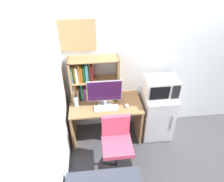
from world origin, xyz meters
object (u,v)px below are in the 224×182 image
Objects in this scene: monitor at (105,93)px; desk_chair at (117,147)px; hutch_bookshelf at (87,80)px; wall_corkboard at (73,36)px; keyboard at (106,108)px; mini_fridge at (156,114)px; computer_mouse at (127,106)px; water_bottle at (76,101)px; microwave at (161,87)px.

desk_chair is at bearing -78.19° from monitor.
wall_corkboard reaches higher than hutch_bookshelf.
keyboard is 0.44× the size of mini_fridge.
monitor is 0.25m from keyboard.
hutch_bookshelf reaches higher than mini_fridge.
mini_fridge is at bearing -9.91° from hutch_bookshelf.
monitor reaches higher than desk_chair.
computer_mouse is 0.11× the size of desk_chair.
water_bottle is 1.33m from microwave.
wall_corkboard is (-0.73, 0.41, 1.00)m from computer_mouse.
hutch_bookshelf is 1.32m from mini_fridge.
mini_fridge is (1.13, -0.20, -0.64)m from hutch_bookshelf.
computer_mouse is 0.65m from mini_fridge.
hutch_bookshelf is at bearing 170.24° from microwave.
hutch_bookshelf is 1.41× the size of monitor.
wall_corkboard is (0.05, 0.31, 0.92)m from water_bottle.
hutch_bookshelf is 3.86× the size of water_bottle.
water_bottle is at bearing -98.24° from wall_corkboard.
hutch_bookshelf reaches higher than microwave.
mini_fridge is at bearing 11.32° from computer_mouse.
monitor is 0.93m from wall_corkboard.
wall_corkboard reaches higher than keyboard.
wall_corkboard reaches higher than computer_mouse.
mini_fridge is at bearing 0.35° from water_bottle.
computer_mouse is at bearing -7.43° from water_bottle.
microwave is at bearing 89.71° from mini_fridge.
computer_mouse is 0.12× the size of mini_fridge.
microwave is 1.52m from wall_corkboard.
wall_corkboard is at bearing 166.63° from mini_fridge.
computer_mouse is at bearing -11.22° from monitor.
desk_chair is at bearing -141.76° from mini_fridge.
hutch_bookshelf is 2.05× the size of keyboard.
water_bottle is (-0.78, 0.10, 0.07)m from computer_mouse.
desk_chair is at bearing -141.62° from microwave.
water_bottle is at bearing 165.10° from keyboard.
keyboard is (0.26, -0.33, -0.32)m from hutch_bookshelf.
monitor is 1.45× the size of keyboard.
water_bottle is 0.31× the size of wall_corkboard.
mini_fridge is at bearing 38.24° from desk_chair.
microwave is at bearing 8.64° from keyboard.
monitor is at bearing -44.09° from hutch_bookshelf.
microwave reaches higher than computer_mouse.
wall_corkboard is (-0.41, 0.43, 1.00)m from keyboard.
keyboard is 0.48m from water_bottle.
microwave is at bearing 2.97° from monitor.
microwave is (0.88, 0.05, 0.01)m from monitor.
monitor is 0.83× the size of wall_corkboard.
mini_fridge reaches higher than computer_mouse.
microwave is at bearing 38.38° from desk_chair.
monitor is 0.47m from water_bottle.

